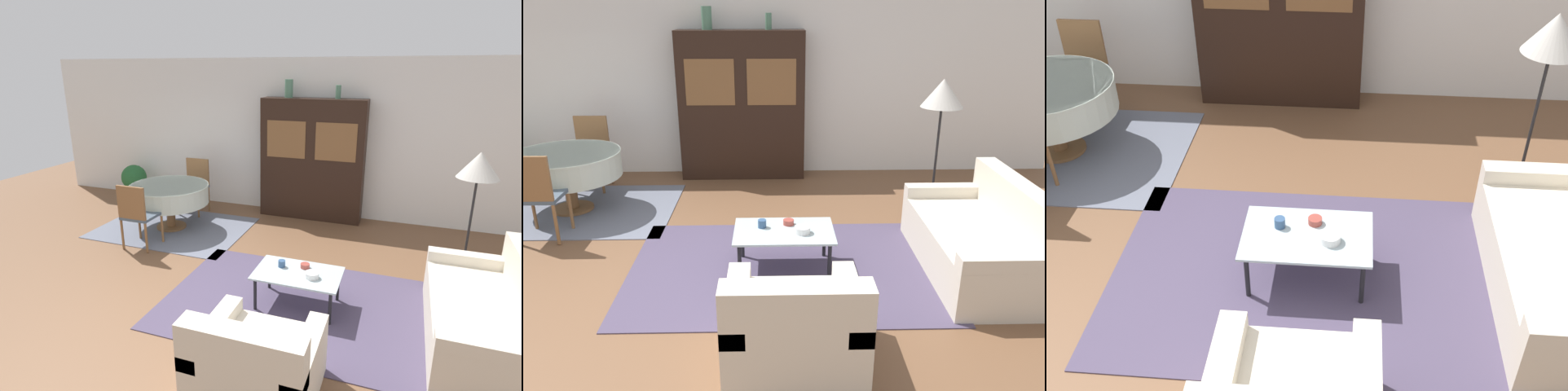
{
  "view_description": "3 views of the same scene",
  "coord_description": "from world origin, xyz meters",
  "views": [
    {
      "loc": [
        1.9,
        -3.3,
        2.51
      ],
      "look_at": [
        0.2,
        1.4,
        0.95
      ],
      "focal_mm": 28.0,
      "sensor_mm": 36.0,
      "label": 1
    },
    {
      "loc": [
        0.83,
        -3.75,
        2.38
      ],
      "look_at": [
        0.93,
        0.55,
        0.75
      ],
      "focal_mm": 35.0,
      "sensor_mm": 36.0,
      "label": 2
    },
    {
      "loc": [
        1.21,
        -2.76,
        3.2
      ],
      "look_at": [
        0.93,
        0.55,
        0.75
      ],
      "focal_mm": 42.0,
      "sensor_mm": 36.0,
      "label": 3
    }
  ],
  "objects": [
    {
      "name": "dining_chair_far",
      "position": [
        -1.62,
        2.94,
        0.55
      ],
      "size": [
        0.44,
        0.44,
        0.96
      ],
      "rotation": [
        0.0,
        0.0,
        3.14
      ],
      "color": "brown",
      "rests_on": "dining_rug"
    },
    {
      "name": "bowl_small",
      "position": [
        0.98,
        0.68,
        0.43
      ],
      "size": [
        0.1,
        0.1,
        0.05
      ],
      "color": "#9E4238",
      "rests_on": "coffee_table"
    },
    {
      "name": "ground_plane",
      "position": [
        0.0,
        0.0,
        0.0
      ],
      "size": [
        14.0,
        14.0,
        0.0
      ],
      "primitive_type": "plane",
      "color": "brown"
    },
    {
      "name": "display_cabinet",
      "position": [
        0.41,
        3.39,
        1.03
      ],
      "size": [
        1.74,
        0.39,
        2.05
      ],
      "color": "black",
      "rests_on": "ground_plane"
    },
    {
      "name": "bowl",
      "position": [
        1.1,
        0.49,
        0.43
      ],
      "size": [
        0.15,
        0.15,
        0.06
      ],
      "color": "white",
      "rests_on": "coffee_table"
    },
    {
      "name": "floor_lamp",
      "position": [
        2.71,
        1.8,
        1.41
      ],
      "size": [
        0.46,
        0.46,
        1.62
      ],
      "color": "black",
      "rests_on": "ground_plane"
    },
    {
      "name": "area_rug",
      "position": [
        0.94,
        0.56,
        0.01
      ],
      "size": [
        2.94,
        2.02,
        0.01
      ],
      "color": "#4C425B",
      "rests_on": "ground_plane"
    },
    {
      "name": "coffee_table",
      "position": [
        0.93,
        0.55,
        0.36
      ],
      "size": [
        0.93,
        0.6,
        0.39
      ],
      "color": "black",
      "rests_on": "area_rug"
    },
    {
      "name": "dining_rug",
      "position": [
        -1.57,
        2.08,
        0.01
      ],
      "size": [
        2.36,
        1.73,
        0.01
      ],
      "color": "slate",
      "rests_on": "ground_plane"
    },
    {
      "name": "dining_table",
      "position": [
        -1.62,
        2.09,
        0.58
      ],
      "size": [
        1.27,
        1.27,
        0.72
      ],
      "color": "brown",
      "rests_on": "dining_rug"
    },
    {
      "name": "cup",
      "position": [
        0.73,
        0.62,
        0.44
      ],
      "size": [
        0.08,
        0.08,
        0.08
      ],
      "color": "#33517A",
      "rests_on": "coffee_table"
    }
  ]
}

